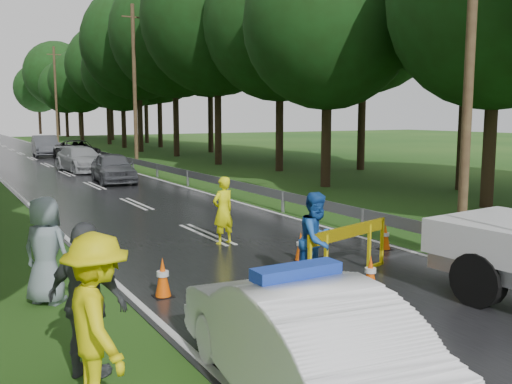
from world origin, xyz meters
TOP-DOWN VIEW (x-y plane):
  - ground at (0.00, 0.00)m, footprint 160.00×160.00m
  - road at (0.00, 30.00)m, footprint 7.00×140.00m
  - guardrail at (3.70, 29.67)m, footprint 0.12×60.06m
  - utility_pole_near at (5.20, 2.00)m, footprint 1.40×0.24m
  - utility_pole_mid at (5.20, 28.00)m, footprint 1.40×0.24m
  - utility_pole_far at (5.20, 54.00)m, footprint 1.40×0.24m
  - police_sedan at (-2.80, -2.54)m, footprint 2.02×4.41m
  - barrier at (0.80, 1.00)m, footprint 2.43×0.73m
  - officer at (-0.08, 4.81)m, footprint 0.70×0.54m
  - civilian at (-0.12, 0.79)m, footprint 1.05×0.93m
  - bystander_left at (-4.80, -1.69)m, footprint 0.78×1.30m
  - bystander_mid at (-4.72, -0.87)m, footprint 1.06×1.19m
  - bystander_right at (-4.67, 2.30)m, footprint 1.04×1.06m
  - queue_car_first at (1.13, 18.87)m, footprint 2.07×4.31m
  - queue_car_second at (1.01, 24.87)m, footprint 2.39×4.96m
  - queue_car_third at (2.30, 31.86)m, footprint 2.51×5.25m
  - queue_car_fourth at (1.27, 37.86)m, footprint 2.04×4.95m
  - cone_near_left at (-2.90, -2.87)m, footprint 0.37×0.37m
  - cone_center at (0.50, 0.00)m, footprint 0.33×0.33m
  - cone_far at (0.68, 2.50)m, footprint 0.30×0.30m
  - cone_left_mid at (-2.85, 1.60)m, footprint 0.34×0.34m
  - cone_right at (2.99, 2.34)m, footprint 0.30×0.30m

SIDE VIEW (x-z plane):
  - ground at x=0.00m, z-range 0.00..0.00m
  - road at x=0.00m, z-range 0.00..0.02m
  - cone_right at x=2.99m, z-range -0.01..0.63m
  - cone_far at x=0.68m, z-range -0.01..0.63m
  - cone_center at x=0.50m, z-range -0.01..0.69m
  - cone_left_mid at x=-2.85m, z-range -0.01..0.71m
  - cone_near_left at x=-2.90m, z-range -0.01..0.77m
  - guardrail at x=3.70m, z-range 0.20..0.90m
  - queue_car_second at x=1.01m, z-range 0.00..1.39m
  - police_sedan at x=-2.80m, z-range -0.07..1.48m
  - queue_car_first at x=1.13m, z-range 0.00..1.42m
  - queue_car_third at x=2.30m, z-range 0.00..1.45m
  - barrier at x=0.80m, z-range 0.27..1.30m
  - queue_car_fourth at x=1.27m, z-range 0.00..1.59m
  - officer at x=-0.08m, z-range 0.00..1.69m
  - civilian at x=-0.12m, z-range 0.00..1.79m
  - bystander_right at x=-4.67m, z-range 0.00..1.84m
  - bystander_mid at x=-4.72m, z-range 0.00..1.94m
  - bystander_left at x=-4.80m, z-range 0.00..1.97m
  - utility_pole_near at x=5.20m, z-range 0.06..10.06m
  - utility_pole_mid at x=5.20m, z-range 0.06..10.06m
  - utility_pole_far at x=5.20m, z-range 0.06..10.06m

